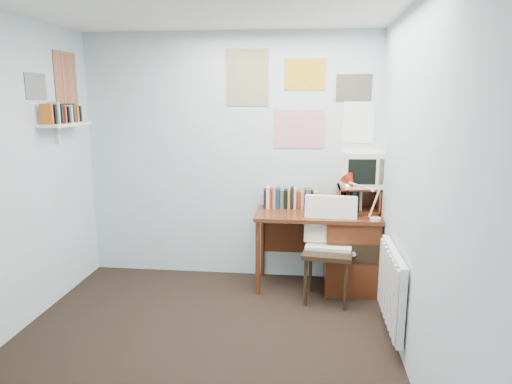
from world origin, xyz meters
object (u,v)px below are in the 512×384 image
radiator (392,287)px  wall_shelf (65,124)px  desk_lamp (376,201)px  crt_tv (363,167)px  desk (345,249)px  desk_chair (328,252)px  tv_riser (358,199)px

radiator → wall_shelf: wall_shelf is taller
wall_shelf → radiator: bearing=-10.9°
desk_lamp → crt_tv: 0.44m
desk_lamp → wall_shelf: bearing=168.5°
desk → wall_shelf: 2.87m
desk → radiator: size_ratio=1.50×
desk → wall_shelf: (-2.57, -0.38, 1.21)m
desk_chair → radiator: desk_chair is taller
desk → tv_riser: 0.51m
desk_lamp → tv_riser: desk_lamp is taller
desk → desk_lamp: bearing=-41.9°
desk_lamp → wall_shelf: size_ratio=0.58×
desk_chair → radiator: 0.78m
desk_chair → desk_lamp: size_ratio=2.60×
tv_riser → radiator: size_ratio=0.50×
desk_lamp → crt_tv: crt_tv is taller
crt_tv → radiator: size_ratio=0.49×
crt_tv → desk_lamp: bearing=-80.7°
tv_riser → wall_shelf: (-2.69, -0.49, 0.74)m
desk_lamp → radiator: (0.04, -0.71, -0.52)m
tv_riser → radiator: 1.15m
desk → crt_tv: bearing=40.3°
tv_riser → desk_lamp: bearing=-69.0°
desk_chair → wall_shelf: (-2.40, -0.07, 1.15)m
desk → crt_tv: crt_tv is taller
desk_chair → wall_shelf: size_ratio=1.51×
desk_lamp → tv_riser: (-0.13, 0.33, -0.06)m
tv_riser → crt_tv: crt_tv is taller
tv_riser → crt_tv: size_ratio=1.02×
radiator → wall_shelf: bearing=169.1°
desk_chair → radiator: bearing=-45.9°
desk → wall_shelf: size_ratio=1.94×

